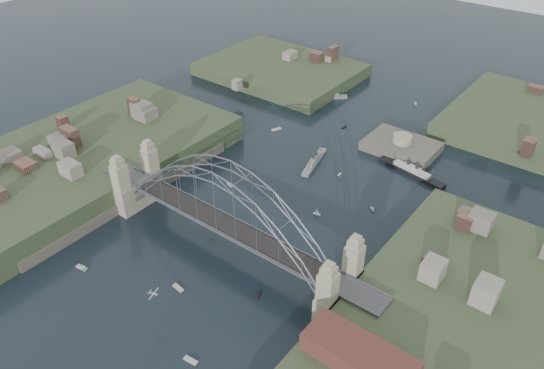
{
  "coord_description": "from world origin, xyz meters",
  "views": [
    {
      "loc": [
        67.01,
        -68.64,
        85.74
      ],
      "look_at": [
        0.0,
        18.0,
        10.0
      ],
      "focal_mm": 34.35,
      "sensor_mm": 36.0,
      "label": 1
    }
  ],
  "objects_px": {
    "bridge": "(224,211)",
    "ocean_liner": "(411,172)",
    "naval_cruiser_near": "(314,161)",
    "naval_cruiser_far": "(328,97)",
    "fort_island": "(400,151)",
    "wharf_shed": "(360,355)"
  },
  "relations": [
    {
      "from": "fort_island",
      "to": "naval_cruiser_far",
      "type": "height_order",
      "value": "fort_island"
    },
    {
      "from": "naval_cruiser_far",
      "to": "ocean_liner",
      "type": "bearing_deg",
      "value": -31.2
    },
    {
      "from": "bridge",
      "to": "naval_cruiser_near",
      "type": "xyz_separation_m",
      "value": [
        -5.47,
        46.43,
        -11.55
      ]
    },
    {
      "from": "fort_island",
      "to": "wharf_shed",
      "type": "relative_size",
      "value": 1.1
    },
    {
      "from": "fort_island",
      "to": "naval_cruiser_near",
      "type": "distance_m",
      "value": 29.36
    },
    {
      "from": "naval_cruiser_far",
      "to": "wharf_shed",
      "type": "bearing_deg",
      "value": -55.15
    },
    {
      "from": "fort_island",
      "to": "ocean_liner",
      "type": "bearing_deg",
      "value": -51.11
    },
    {
      "from": "bridge",
      "to": "naval_cruiser_far",
      "type": "height_order",
      "value": "bridge"
    },
    {
      "from": "fort_island",
      "to": "ocean_liner",
      "type": "height_order",
      "value": "fort_island"
    },
    {
      "from": "bridge",
      "to": "ocean_liner",
      "type": "xyz_separation_m",
      "value": [
        20.7,
        59.21,
        -11.49
      ]
    },
    {
      "from": "bridge",
      "to": "naval_cruiser_far",
      "type": "xyz_separation_m",
      "value": [
        -27.17,
        88.2,
        -11.57
      ]
    },
    {
      "from": "fort_island",
      "to": "naval_cruiser_far",
      "type": "distance_m",
      "value": 43.2
    },
    {
      "from": "naval_cruiser_near",
      "to": "naval_cruiser_far",
      "type": "xyz_separation_m",
      "value": [
        -21.69,
        41.77,
        -0.02
      ]
    },
    {
      "from": "fort_island",
      "to": "wharf_shed",
      "type": "bearing_deg",
      "value": -69.15
    },
    {
      "from": "wharf_shed",
      "to": "ocean_liner",
      "type": "relative_size",
      "value": 0.9
    },
    {
      "from": "bridge",
      "to": "naval_cruiser_far",
      "type": "bearing_deg",
      "value": 107.12
    },
    {
      "from": "fort_island",
      "to": "ocean_liner",
      "type": "distance_m",
      "value": 13.92
    },
    {
      "from": "wharf_shed",
      "to": "naval_cruiser_far",
      "type": "height_order",
      "value": "wharf_shed"
    },
    {
      "from": "naval_cruiser_near",
      "to": "naval_cruiser_far",
      "type": "height_order",
      "value": "naval_cruiser_near"
    },
    {
      "from": "bridge",
      "to": "wharf_shed",
      "type": "bearing_deg",
      "value": -17.65
    },
    {
      "from": "fort_island",
      "to": "naval_cruiser_far",
      "type": "relative_size",
      "value": 1.87
    },
    {
      "from": "naval_cruiser_near",
      "to": "naval_cruiser_far",
      "type": "bearing_deg",
      "value": 117.45
    }
  ]
}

